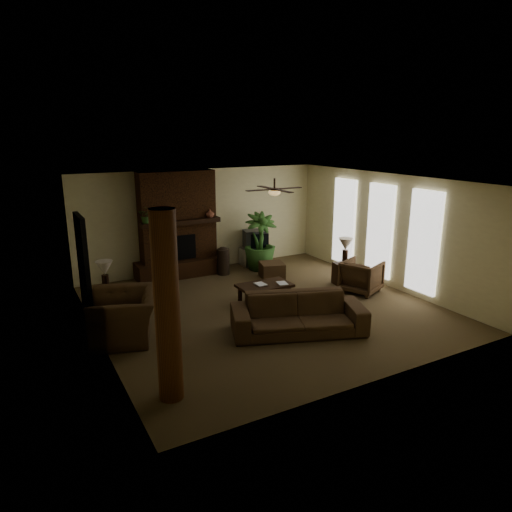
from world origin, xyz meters
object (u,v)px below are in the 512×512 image
armchair_right (362,275)px  armchair_left (123,309)px  floor_vase (223,259)px  side_table_right (345,274)px  lamp_left (105,270)px  lamp_right (346,246)px  tv_stand (255,256)px  floor_plant (260,254)px  coffee_table (265,287)px  log_column (167,308)px  ottoman (272,270)px  side_table_left (106,304)px  sofa (298,308)px

armchair_right → armchair_left: bearing=65.1°
floor_vase → side_table_right: 3.28m
lamp_left → lamp_right: bearing=-7.5°
tv_stand → lamp_right: size_ratio=1.31×
floor_plant → coffee_table: bearing=-117.0°
side_table_right → log_column: bearing=-152.9°
ottoman → tv_stand: bearing=80.8°
side_table_left → coffee_table: bearing=-15.3°
ottoman → floor_plant: bearing=83.6°
armchair_left → floor_plant: 5.20m
log_column → floor_vase: (3.21, 5.13, -0.97)m
log_column → side_table_right: log_column is taller
coffee_table → floor_plant: (1.19, 2.34, 0.08)m
coffee_table → side_table_right: bearing=2.7°
armchair_left → tv_stand: size_ratio=1.60×
floor_plant → lamp_left: lamp_left is taller
sofa → ottoman: bearing=88.1°
floor_plant → floor_vase: bearing=176.5°
armchair_right → ottoman: bearing=9.0°
armchair_left → log_column: bearing=20.1°
ottoman → lamp_left: (-4.40, -0.61, 0.80)m
sofa → lamp_right: size_ratio=3.93×
coffee_table → sofa: bearing=-97.8°
armchair_right → floor_plant: floor_plant is taller
side_table_left → side_table_right: same height
lamp_left → sofa: bearing=-40.8°
log_column → coffee_table: size_ratio=2.33×
tv_stand → lamp_right: 2.99m
sofa → side_table_right: 3.24m
armchair_right → floor_plant: 3.10m
side_table_left → floor_vase: bearing=23.7°
coffee_table → tv_stand: bearing=65.1°
armchair_left → side_table_left: bearing=-158.9°
armchair_right → coffee_table: bearing=54.4°
side_table_left → armchair_right: bearing=-14.0°
armchair_right → side_table_right: bearing=-25.6°
armchair_right → coffee_table: 2.46m
log_column → armchair_left: 2.49m
armchair_right → tv_stand: size_ratio=1.01×
floor_vase → lamp_right: bearing=-43.9°
floor_vase → ottoman: bearing=-41.0°
log_column → lamp_right: 6.27m
lamp_left → coffee_table: bearing=-15.5°
log_column → armchair_right: bearing=21.8°
floor_plant → armchair_right: bearing=-67.1°
ottoman → tv_stand: tv_stand is taller
floor_plant → side_table_right: (1.23, -2.23, -0.17)m
log_column → ottoman: bearing=45.1°
sofa → floor_plant: 4.31m
armchair_right → coffee_table: armchair_right is taller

